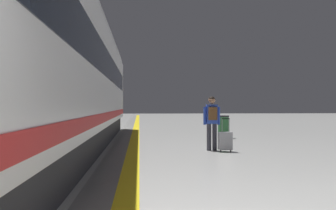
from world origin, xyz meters
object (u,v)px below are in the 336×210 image
object	(u,v)px
passenger_near	(212,118)
waste_bin	(223,127)
high_speed_train	(14,43)
suitcase_near	(225,141)

from	to	relation	value
passenger_near	waste_bin	bearing A→B (deg)	72.81
high_speed_train	waste_bin	distance (m)	9.77
passenger_near	waste_bin	size ratio (longest dim) A/B	1.74
high_speed_train	waste_bin	world-z (taller)	high_speed_train
high_speed_train	passenger_near	bearing A→B (deg)	37.60
suitcase_near	waste_bin	xyz separation A→B (m)	(0.97, 4.48, 0.15)
passenger_near	waste_bin	distance (m)	4.39
high_speed_train	suitcase_near	world-z (taller)	high_speed_train
passenger_near	suitcase_near	size ratio (longest dim) A/B	1.66
suitcase_near	waste_bin	bearing A→B (deg)	77.78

